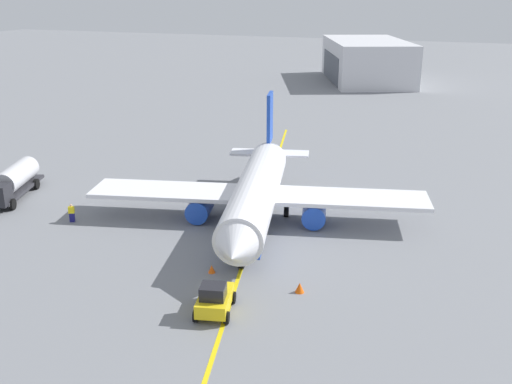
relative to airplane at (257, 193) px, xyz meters
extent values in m
plane|color=slate|center=(0.46, 0.11, -2.70)|extent=(400.00, 400.00, 0.00)
cylinder|color=white|center=(0.46, 0.11, 0.19)|extent=(21.99, 8.75, 3.77)
cube|color=#1E47B7|center=(0.46, 0.11, -0.85)|extent=(20.65, 7.81, 1.06)
cone|color=white|center=(12.18, 2.94, 0.19)|extent=(3.78, 4.22, 3.62)
cone|color=white|center=(-11.85, -2.86, 0.56)|extent=(4.85, 4.10, 3.20)
cube|color=#1E47B7|center=(-11.27, -2.72, 4.47)|extent=(3.20, 1.10, 5.20)
cube|color=white|center=(-11.27, -2.72, 0.59)|extent=(4.30, 8.73, 0.24)
cube|color=white|center=(-0.52, -0.12, -0.29)|extent=(11.83, 30.85, 0.36)
cylinder|color=#1E47B7|center=(-0.96, 5.12, -1.54)|extent=(3.60, 2.79, 2.10)
cylinder|color=#1E47B7|center=(1.48, -4.99, -1.54)|extent=(3.60, 2.79, 2.10)
cylinder|color=#4C4C51|center=(9.25, 2.23, -1.55)|extent=(0.24, 0.24, 1.20)
cylinder|color=black|center=(9.25, 2.23, -2.15)|extent=(1.16, 0.65, 1.10)
cylinder|color=#4C4C51|center=(-2.10, 2.17, -1.55)|extent=(0.24, 0.24, 1.20)
cylinder|color=black|center=(-2.10, 2.17, -2.15)|extent=(1.16, 0.65, 1.10)
cylinder|color=#4C4C51|center=(-0.88, -2.89, -1.55)|extent=(0.24, 0.24, 1.20)
cylinder|color=black|center=(-0.88, -2.89, -2.15)|extent=(1.16, 0.65, 1.10)
cube|color=#2D2D33|center=(2.20, -25.44, -2.00)|extent=(9.63, 5.45, 0.30)
cylinder|color=silver|center=(1.63, -25.64, -0.70)|extent=(6.92, 4.34, 2.30)
cylinder|color=black|center=(5.43, -22.98, -2.15)|extent=(1.15, 0.69, 1.10)
cylinder|color=black|center=(-0.37, -25.01, -2.15)|extent=(1.15, 0.69, 1.10)
cylinder|color=black|center=(0.46, -27.37, -2.15)|extent=(1.15, 0.69, 1.10)
cube|color=yellow|center=(15.80, 2.98, -1.85)|extent=(3.96, 2.78, 0.90)
cube|color=black|center=(16.28, 3.10, -0.95)|extent=(1.73, 1.88, 0.90)
cylinder|color=black|center=(14.76, 1.71, -2.30)|extent=(0.85, 0.48, 0.80)
cylinder|color=black|center=(14.30, 3.65, -2.30)|extent=(0.85, 0.48, 0.80)
cylinder|color=black|center=(17.29, 2.31, -2.30)|extent=(0.85, 0.48, 0.80)
cylinder|color=black|center=(16.83, 4.26, -2.30)|extent=(0.85, 0.48, 0.80)
cube|color=navy|center=(5.97, -15.71, -2.27)|extent=(0.48, 0.54, 0.85)
cube|color=yellow|center=(5.97, -15.71, -1.55)|extent=(0.55, 0.63, 0.60)
sphere|color=tan|center=(5.97, -15.71, -1.11)|extent=(0.24, 0.24, 0.24)
cone|color=#F2590F|center=(11.33, 7.45, -2.33)|extent=(0.66, 0.66, 0.73)
cone|color=#F2590F|center=(10.76, 0.43, -2.39)|extent=(0.55, 0.55, 0.61)
cube|color=silver|center=(-88.12, -6.53, 1.83)|extent=(34.48, 26.28, 9.05)
cube|color=#4C515B|center=(-85.13, -13.98, 0.47)|extent=(20.03, 8.18, 5.97)
cube|color=yellow|center=(0.46, 0.11, -2.69)|extent=(72.48, 17.75, 0.01)
camera|label=1|loc=(46.79, 17.48, 17.57)|focal=41.39mm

